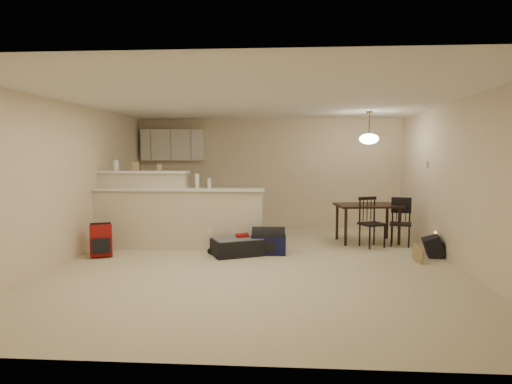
# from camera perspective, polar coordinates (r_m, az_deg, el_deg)

# --- Properties ---
(room) EXTENTS (7.00, 7.02, 2.50)m
(room) POSITION_cam_1_polar(r_m,az_deg,el_deg) (7.05, 0.41, 1.14)
(room) COLOR beige
(room) RESTS_ON ground
(breakfast_bar) EXTENTS (3.08, 0.58, 1.39)m
(breakfast_bar) POSITION_cam_1_polar(r_m,az_deg,el_deg) (8.37, -11.27, -2.78)
(breakfast_bar) COLOR beige
(breakfast_bar) RESTS_ON ground
(upper_cabinets) EXTENTS (1.40, 0.34, 0.70)m
(upper_cabinets) POSITION_cam_1_polar(r_m,az_deg,el_deg) (10.67, -10.37, 5.81)
(upper_cabinets) COLOR white
(upper_cabinets) RESTS_ON room
(kitchen_counter) EXTENTS (1.80, 0.60, 0.90)m
(kitchen_counter) POSITION_cam_1_polar(r_m,az_deg,el_deg) (10.57, -9.37, -2.04)
(kitchen_counter) COLOR white
(kitchen_counter) RESTS_ON ground
(thermostat) EXTENTS (0.02, 0.12, 0.12)m
(thermostat) POSITION_cam_1_polar(r_m,az_deg,el_deg) (8.94, 20.58, 3.22)
(thermostat) COLOR beige
(thermostat) RESTS_ON room
(jar) EXTENTS (0.10, 0.10, 0.20)m
(jar) POSITION_cam_1_polar(r_m,az_deg,el_deg) (8.72, -17.08, 3.21)
(jar) COLOR silver
(jar) RESTS_ON breakfast_bar
(cereal_box) EXTENTS (0.10, 0.07, 0.16)m
(cereal_box) POSITION_cam_1_polar(r_m,az_deg,el_deg) (8.60, -14.79, 3.11)
(cereal_box) COLOR tan
(cereal_box) RESTS_ON breakfast_bar
(small_box) EXTENTS (0.08, 0.06, 0.12)m
(small_box) POSITION_cam_1_polar(r_m,az_deg,el_deg) (8.47, -11.95, 3.01)
(small_box) COLOR tan
(small_box) RESTS_ON breakfast_bar
(bottle_a) EXTENTS (0.07, 0.07, 0.26)m
(bottle_a) POSITION_cam_1_polar(r_m,az_deg,el_deg) (8.09, -7.37, 1.36)
(bottle_a) COLOR silver
(bottle_a) RESTS_ON breakfast_bar
(bottle_b) EXTENTS (0.06, 0.06, 0.18)m
(bottle_b) POSITION_cam_1_polar(r_m,az_deg,el_deg) (8.05, -5.87, 1.08)
(bottle_b) COLOR silver
(bottle_b) RESTS_ON breakfast_bar
(dining_table) EXTENTS (1.28, 0.95, 0.73)m
(dining_table) POSITION_cam_1_polar(r_m,az_deg,el_deg) (9.00, 13.76, -2.06)
(dining_table) COLOR black
(dining_table) RESTS_ON ground
(pendant_lamp) EXTENTS (0.36, 0.36, 0.62)m
(pendant_lamp) POSITION_cam_1_polar(r_m,az_deg,el_deg) (8.95, 13.94, 6.52)
(pendant_lamp) COLOR brown
(pendant_lamp) RESTS_ON room
(dining_chair_near) EXTENTS (0.52, 0.52, 0.91)m
(dining_chair_near) POSITION_cam_1_polar(r_m,az_deg,el_deg) (8.57, 14.33, -3.71)
(dining_chair_near) COLOR black
(dining_chair_near) RESTS_ON ground
(dining_chair_far) EXTENTS (0.46, 0.45, 0.86)m
(dining_chair_far) POSITION_cam_1_polar(r_m,az_deg,el_deg) (8.85, 17.63, -3.66)
(dining_chair_far) COLOR black
(dining_chair_far) RESTS_ON ground
(suitcase) EXTENTS (0.96, 0.83, 0.27)m
(suitcase) POSITION_cam_1_polar(r_m,az_deg,el_deg) (7.72, -2.34, -6.89)
(suitcase) COLOR black
(suitcase) RESTS_ON ground
(red_backpack) EXTENTS (0.41, 0.34, 0.53)m
(red_backpack) POSITION_cam_1_polar(r_m,az_deg,el_deg) (8.01, -18.81, -5.80)
(red_backpack) COLOR maroon
(red_backpack) RESTS_ON ground
(navy_duffel) EXTENTS (0.59, 0.32, 0.32)m
(navy_duffel) POSITION_cam_1_polar(r_m,az_deg,el_deg) (7.79, 1.58, -6.61)
(navy_duffel) COLOR #12123A
(navy_duffel) RESTS_ON ground
(black_daypack) EXTENTS (0.32, 0.41, 0.33)m
(black_daypack) POSITION_cam_1_polar(r_m,az_deg,el_deg) (8.15, 21.27, -6.40)
(black_daypack) COLOR black
(black_daypack) RESTS_ON ground
(cardboard_sheet) EXTENTS (0.06, 0.36, 0.28)m
(cardboard_sheet) POSITION_cam_1_polar(r_m,az_deg,el_deg) (7.64, 19.57, -7.28)
(cardboard_sheet) COLOR tan
(cardboard_sheet) RESTS_ON ground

